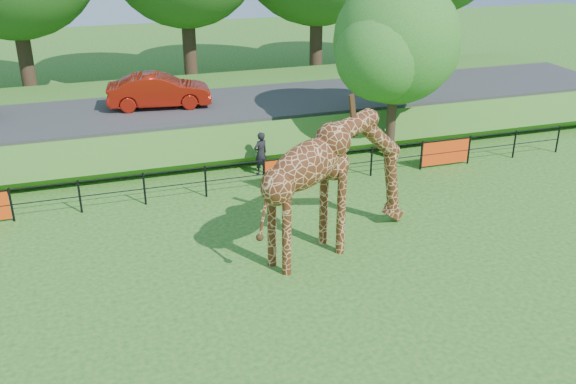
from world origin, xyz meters
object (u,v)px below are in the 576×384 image
giraffe (337,183)px  visitor (261,153)px  car_red (159,91)px  tree_east (398,45)px

giraffe → visitor: giraffe is taller
car_red → visitor: car_red is taller
car_red → visitor: bearing=-142.5°
visitor → tree_east: 6.36m
giraffe → tree_east: bearing=30.9°
car_red → visitor: (2.88, -4.86, -1.31)m
visitor → tree_east: tree_east is taller
tree_east → giraffe: bearing=-127.8°
giraffe → visitor: bearing=74.0°
car_red → tree_east: tree_east is taller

